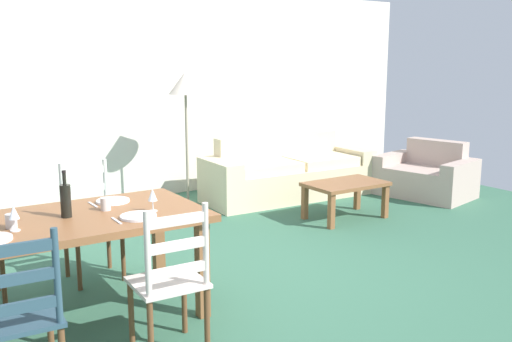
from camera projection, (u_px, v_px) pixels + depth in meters
ground_plane at (247, 284)px, 4.61m from camera, size 9.60×9.60×0.02m
wall_far at (105, 95)px, 7.06m from camera, size 9.60×0.16×2.70m
dining_table at (60, 232)px, 3.75m from camera, size 1.90×0.96×0.75m
dining_chair_near_left at (19, 318)px, 2.92m from camera, size 0.44×0.42×0.96m
dining_chair_near_right at (171, 280)px, 3.41m from camera, size 0.43×0.41×0.96m
dining_chair_far_right at (91, 221)px, 4.66m from camera, size 0.43×0.41×0.96m
dinner_plate_near_right at (138, 216)px, 3.76m from camera, size 0.24×0.24×0.02m
fork_near_right at (116, 221)px, 3.68m from camera, size 0.02×0.17×0.01m
dinner_plate_far_right at (113, 201)px, 4.18m from camera, size 0.24×0.24×0.02m
fork_far_right at (93, 205)px, 4.10m from camera, size 0.02×0.17×0.01m
wine_bottle at (66, 200)px, 3.76m from camera, size 0.07×0.07×0.32m
wine_glass_near_left at (14, 213)px, 3.45m from camera, size 0.06×0.06×0.16m
wine_glass_near_right at (153, 196)px, 3.90m from camera, size 0.06×0.06×0.16m
coffee_cup_primary at (106, 204)px, 3.94m from camera, size 0.07×0.07×0.09m
coffee_cup_secondary at (11, 221)px, 3.52m from camera, size 0.07×0.07×0.09m
couch at (287, 175)px, 7.47m from camera, size 2.31×0.89×0.80m
coffee_table at (346, 188)px, 6.43m from camera, size 0.90×0.56×0.42m
armchair_upholstered at (427, 177)px, 7.56m from camera, size 1.03×1.31×0.72m
standing_lamp at (186, 92)px, 6.69m from camera, size 0.40×0.40×1.64m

